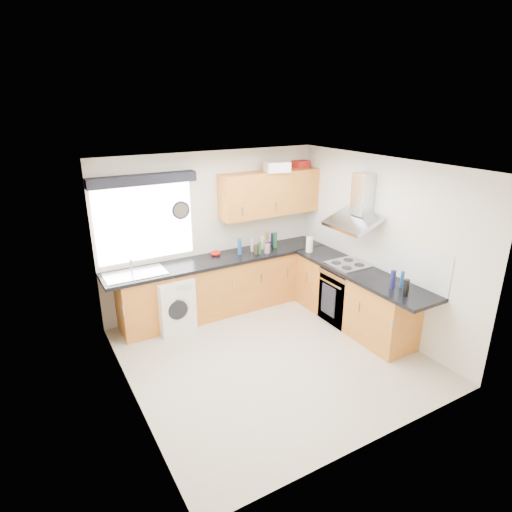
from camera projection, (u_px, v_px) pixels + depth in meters
ground_plane at (271, 356)px, 5.70m from camera, size 3.60×3.60×0.00m
ceiling at (274, 166)px, 4.84m from camera, size 3.60×3.60×0.02m
wall_back at (212, 232)px, 6.74m from camera, size 3.60×0.02×2.50m
wall_front at (379, 333)px, 3.80m from camera, size 3.60×0.02×2.50m
wall_left at (125, 300)px, 4.43m from camera, size 0.02×3.60×2.50m
wall_right at (379, 245)px, 6.11m from camera, size 0.02×3.60×2.50m
window at (145, 223)px, 6.13m from camera, size 1.40×0.02×1.10m
window_blind at (143, 180)px, 5.85m from camera, size 1.50×0.18×0.14m
splashback at (364, 244)px, 6.37m from camera, size 0.01×3.00×0.54m
base_cab_back at (216, 287)px, 6.73m from camera, size 3.00×0.58×0.86m
base_cab_corner at (300, 269)px, 7.47m from camera, size 0.60×0.60×0.86m
base_cab_right at (352, 298)px, 6.38m from camera, size 0.58×2.10×0.86m
worktop_back at (221, 259)px, 6.62m from camera, size 3.60×0.62×0.05m
worktop_right at (362, 273)px, 6.09m from camera, size 0.62×2.42×0.05m
sink at (135, 271)px, 5.97m from camera, size 0.84×0.46×0.10m
oven at (345, 294)px, 6.49m from camera, size 0.56×0.58×0.85m
hob_plate at (348, 264)px, 6.33m from camera, size 0.52×0.52×0.01m
extractor_hood at (357, 207)px, 6.08m from camera, size 0.52×0.78×0.66m
upper_cabinets at (270, 193)px, 6.85m from camera, size 1.70×0.35×0.70m
washing_machine at (171, 303)px, 6.29m from camera, size 0.61×0.59×0.80m
wall_clock at (181, 210)px, 6.34m from camera, size 0.28×0.04×0.28m
casserole at (277, 167)px, 6.64m from camera, size 0.42×0.34×0.15m
storage_box at (301, 164)px, 7.09m from camera, size 0.28×0.24×0.11m
utensil_pot at (267, 248)px, 6.80m from camera, size 0.13×0.13×0.15m
kitchen_roll at (309, 245)px, 6.83m from camera, size 0.12×0.12×0.24m
tomato_cluster at (216, 253)px, 6.71m from camera, size 0.17×0.17×0.06m
jar_0 at (256, 249)px, 6.76m from camera, size 0.07×0.07×0.14m
jar_1 at (252, 245)px, 6.84m from camera, size 0.05×0.05×0.21m
jar_2 at (260, 248)px, 6.74m from camera, size 0.05×0.05×0.19m
jar_3 at (269, 247)px, 6.93m from camera, size 0.06×0.06×0.11m
jar_4 at (272, 239)px, 7.18m from camera, size 0.05×0.05×0.21m
jar_5 at (262, 242)px, 6.98m from camera, size 0.07×0.07×0.22m
jar_6 at (275, 240)px, 7.04m from camera, size 0.07×0.07×0.25m
jar_7 at (251, 244)px, 6.99m from camera, size 0.04×0.04×0.17m
jar_8 at (240, 247)px, 6.71m from camera, size 0.06×0.06×0.26m
bottle_0 at (393, 280)px, 5.49m from camera, size 0.07×0.07×0.25m
bottle_1 at (406, 288)px, 5.28m from camera, size 0.07×0.07×0.22m
bottle_2 at (402, 279)px, 5.52m from camera, size 0.05×0.05×0.23m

